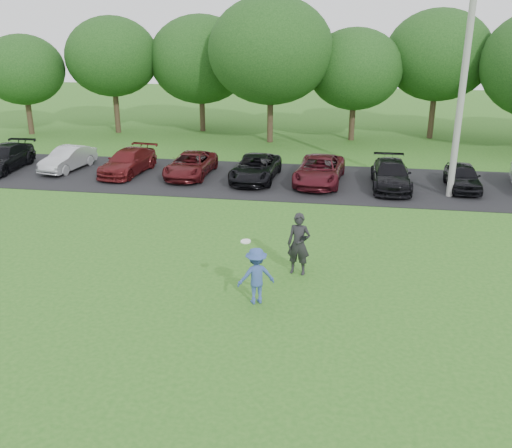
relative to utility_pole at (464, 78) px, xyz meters
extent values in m
plane|color=#2A621C|center=(-7.30, -11.69, -5.07)|extent=(100.00, 100.00, 0.00)
cube|color=black|center=(-7.30, 1.31, -5.06)|extent=(32.00, 6.50, 0.03)
cylinder|color=gray|center=(0.00, 0.00, 0.00)|extent=(0.28, 0.28, 10.15)
imported|color=#344D94|center=(-6.86, -10.93, -4.26)|extent=(1.20, 0.97, 1.62)
cylinder|color=white|center=(-7.09, -11.20, -3.15)|extent=(0.27, 0.27, 0.06)
imported|color=black|center=(-5.87, -8.86, -4.10)|extent=(0.77, 0.57, 1.95)
cube|color=black|center=(-5.69, -9.04, -3.81)|extent=(0.15, 0.12, 0.10)
imported|color=black|center=(-21.81, 1.06, -4.42)|extent=(1.84, 4.32, 1.24)
imported|color=#ACAEB3|center=(-18.56, 1.55, -4.47)|extent=(1.81, 3.66, 1.15)
imported|color=#571315|center=(-15.28, 1.35, -4.45)|extent=(2.17, 4.26, 1.18)
imported|color=#4B1013|center=(-12.07, 1.42, -4.48)|extent=(2.03, 4.14, 1.13)
imported|color=black|center=(-8.82, 1.21, -4.45)|extent=(2.16, 4.33, 1.18)
imported|color=#4A1019|center=(-5.77, 1.18, -4.42)|extent=(2.41, 4.62, 1.24)
imported|color=black|center=(-2.50, 0.92, -4.44)|extent=(1.75, 4.20, 1.21)
imported|color=black|center=(0.71, 1.22, -4.47)|extent=(1.37, 3.38, 1.15)
cylinder|color=#38281C|center=(-25.30, 9.91, -3.97)|extent=(0.36, 0.36, 2.20)
ellipsoid|color=#214C19|center=(-25.30, 9.91, -0.92)|extent=(5.20, 5.20, 4.42)
cylinder|color=#38281C|center=(-19.80, 11.31, -3.72)|extent=(0.36, 0.36, 2.70)
ellipsoid|color=#214C19|center=(-19.80, 11.31, -0.15)|extent=(5.94, 5.94, 5.05)
cylinder|color=#38281C|center=(-14.30, 12.71, -3.97)|extent=(0.36, 0.36, 2.20)
ellipsoid|color=#214C19|center=(-14.30, 12.71, -0.37)|extent=(6.68, 6.68, 5.68)
cylinder|color=#38281C|center=(-9.30, 9.91, -3.72)|extent=(0.36, 0.36, 2.70)
ellipsoid|color=#214C19|center=(-9.30, 9.91, 0.41)|extent=(7.42, 7.42, 6.31)
cylinder|color=#38281C|center=(-4.30, 11.31, -3.97)|extent=(0.36, 0.36, 2.20)
ellipsoid|color=#214C19|center=(-4.30, 11.31, -0.71)|extent=(5.76, 5.76, 4.90)
cylinder|color=#38281C|center=(0.70, 12.71, -3.72)|extent=(0.36, 0.36, 2.70)
ellipsoid|color=#214C19|center=(0.70, 12.71, 0.06)|extent=(6.50, 6.50, 5.53)
camera|label=1|loc=(-4.63, -24.92, 2.54)|focal=40.00mm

